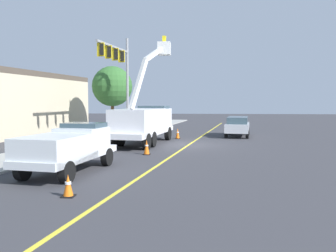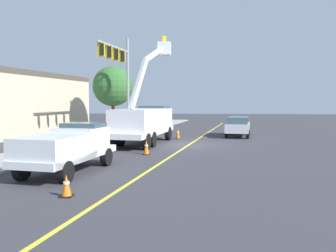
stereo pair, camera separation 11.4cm
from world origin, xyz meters
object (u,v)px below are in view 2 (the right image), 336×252
Objects in this scene: service_pickup_truck at (68,147)px; utility_bucket_truck at (144,121)px; traffic_cone_leading at (66,186)px; passing_minivan at (238,125)px; traffic_cone_mid_front at (146,147)px; traffic_cone_mid_rear at (178,134)px; traffic_signal_mast at (119,67)px.

utility_bucket_truck is at bearing -8.98° from service_pickup_truck.
service_pickup_truck is 4.07m from traffic_cone_leading.
utility_bucket_truck is 1.69× the size of passing_minivan.
service_pickup_truck is at bearing 20.38° from traffic_cone_leading.
traffic_cone_mid_front is (5.32, -2.59, -0.70)m from service_pickup_truck.
utility_bucket_truck reaches higher than traffic_cone_leading.
traffic_cone_leading is at bearing -159.62° from service_pickup_truck.
traffic_cone_mid_front reaches higher than traffic_cone_leading.
passing_minivan is 6.96× the size of traffic_cone_leading.
utility_bucket_truck is 9.90× the size of traffic_cone_mid_rear.
traffic_cone_mid_front is at bearing -158.34° from traffic_signal_mast.
service_pickup_truck is at bearing 171.02° from utility_bucket_truck.
passing_minivan is 11.32m from traffic_signal_mast.
utility_bucket_truck reaches higher than passing_minivan.
traffic_cone_mid_front is 0.10× the size of traffic_signal_mast.
traffic_cone_mid_rear is (17.77, -2.45, 0.07)m from traffic_cone_leading.
service_pickup_truck is 5.96m from traffic_cone_mid_front.
utility_bucket_truck is 6.55m from traffic_signal_mast.
traffic_cone_leading is 9.15m from traffic_cone_mid_front.
traffic_signal_mast is (14.57, 1.09, 4.81)m from service_pickup_truck.
traffic_signal_mast is (-1.87, 10.01, 4.95)m from passing_minivan.
traffic_cone_mid_front is at bearing -169.66° from utility_bucket_truck.
traffic_signal_mast is (4.12, 2.74, 4.30)m from utility_bucket_truck.
service_pickup_truck reaches higher than traffic_cone_leading.
traffic_cone_leading is at bearing 172.14° from traffic_cone_mid_rear.
traffic_cone_mid_front is 1.00× the size of traffic_cone_mid_rear.
utility_bucket_truck is at bearing 129.47° from passing_minivan.
passing_minivan is 5.87× the size of traffic_cone_mid_rear.
service_pickup_truck is 6.83× the size of traffic_cone_mid_rear.
service_pickup_truck is 6.84× the size of traffic_cone_mid_front.
traffic_signal_mast reaches higher than utility_bucket_truck.
service_pickup_truck is (-10.45, 1.65, -0.51)m from utility_bucket_truck.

